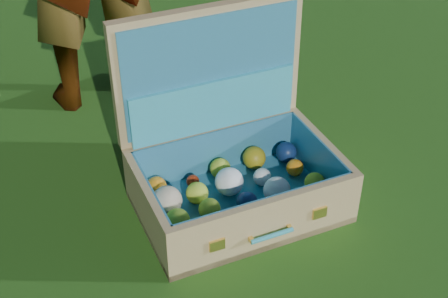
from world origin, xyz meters
TOP-DOWN VIEW (x-y plane):
  - ground at (0.00, 0.00)m, footprint 60.00×60.00m
  - suitcase at (0.20, 0.07)m, footprint 0.65×0.53m

SIDE VIEW (x-z plane):
  - ground at x=0.00m, z-range 0.00..0.00m
  - suitcase at x=0.20m, z-range -0.12..0.44m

